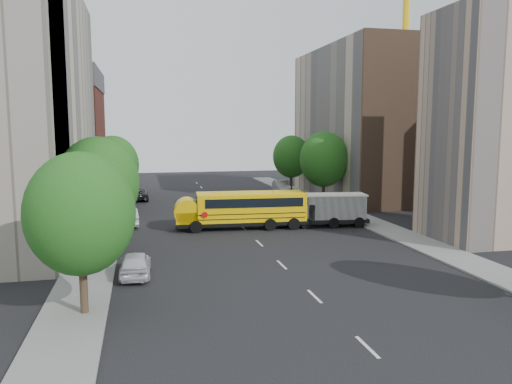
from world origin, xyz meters
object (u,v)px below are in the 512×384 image
object	(u,v)px
parked_car_0	(135,264)
parked_car_2	(138,194)
parked_car_1	(128,217)
street_tree_5	(291,157)
school_bus	(241,208)
tower_crane	(421,12)
street_tree_2	(113,165)
street_tree_0	(80,214)
parked_car_4	(301,198)
street_tree_4	(324,159)
street_tree_1	(98,183)
parked_car_5	(281,186)
safari_truck	(330,209)

from	to	relation	value
parked_car_0	parked_car_2	size ratio (longest dim) A/B	0.83
parked_car_1	parked_car_2	bearing A→B (deg)	-98.04
street_tree_5	school_bus	distance (m)	25.17
tower_crane	parked_car_2	xyz separation A→B (m)	(-39.05, -5.18, -23.77)
street_tree_2	street_tree_5	xyz separation A→B (m)	(22.00, 12.00, -0.12)
street_tree_0	parked_car_4	size ratio (longest dim) A/B	1.67
street_tree_0	parked_car_1	distance (m)	21.63
tower_crane	street_tree_4	bearing A→B (deg)	-143.98
tower_crane	parked_car_0	xyz separation A→B (m)	(-39.05, -36.39, -23.75)
tower_crane	parked_car_1	world-z (taller)	tower_crane
parked_car_0	street_tree_1	bearing A→B (deg)	-61.62
street_tree_5	parked_car_2	distance (m)	20.45
tower_crane	parked_car_1	size ratio (longest dim) A/B	7.82
parked_car_5	street_tree_0	bearing A→B (deg)	-113.35
street_tree_5	parked_car_0	world-z (taller)	street_tree_5
parked_car_1	tower_crane	bearing A→B (deg)	-157.58
parked_car_2	parked_car_4	bearing A→B (deg)	154.83
street_tree_0	street_tree_2	xyz separation A→B (m)	(0.00, 28.00, 0.19)
street_tree_0	school_bus	bearing A→B (deg)	58.72
street_tree_0	parked_car_5	xyz separation A→B (m)	(20.60, 39.83, -3.84)
safari_truck	parked_car_5	xyz separation A→B (m)	(2.17, 22.84, -0.69)
street_tree_2	tower_crane	bearing A→B (deg)	18.75
street_tree_1	street_tree_4	world-z (taller)	street_tree_4
street_tree_4	parked_car_2	xyz separation A→B (m)	(-19.80, 8.82, -4.37)
parked_car_1	parked_car_5	world-z (taller)	parked_car_5
tower_crane	parked_car_4	world-z (taller)	tower_crane
parked_car_5	tower_crane	bearing A→B (deg)	9.99
parked_car_1	parked_car_4	xyz separation A→B (m)	(18.40, 7.82, 0.00)
parked_car_0	parked_car_1	distance (m)	15.64
street_tree_4	street_tree_2	bearing A→B (deg)	180.00
street_tree_1	street_tree_2	distance (m)	18.00
street_tree_0	street_tree_1	distance (m)	10.00
parked_car_0	tower_crane	bearing A→B (deg)	-135.25
street_tree_2	street_tree_0	bearing A→B (deg)	-90.00
street_tree_5	safari_truck	bearing A→B (deg)	-98.83
school_bus	parked_car_4	size ratio (longest dim) A/B	2.55
street_tree_5	parked_car_0	size ratio (longest dim) A/B	1.77
tower_crane	street_tree_1	bearing A→B (deg)	-142.20
street_tree_5	safari_truck	xyz separation A→B (m)	(-3.57, -23.01, -3.22)
street_tree_5	school_bus	size ratio (longest dim) A/B	0.66
street_tree_2	safari_truck	xyz separation A→B (m)	(18.43, -11.01, -3.34)
school_bus	safari_truck	world-z (taller)	school_bus
street_tree_2	street_tree_1	bearing A→B (deg)	-90.00
parked_car_1	parked_car_5	xyz separation A→B (m)	(19.20, 18.60, 0.04)
street_tree_0	parked_car_2	xyz separation A→B (m)	(2.20, 36.82, -3.93)
street_tree_2	school_bus	xyz separation A→B (m)	(10.75, -10.32, -3.07)
street_tree_1	parked_car_0	xyz separation A→B (m)	(2.20, -4.39, -4.23)
street_tree_0	safari_truck	world-z (taller)	street_tree_0
tower_crane	street_tree_2	distance (m)	47.79
street_tree_4	parked_car_4	bearing A→B (deg)	154.49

